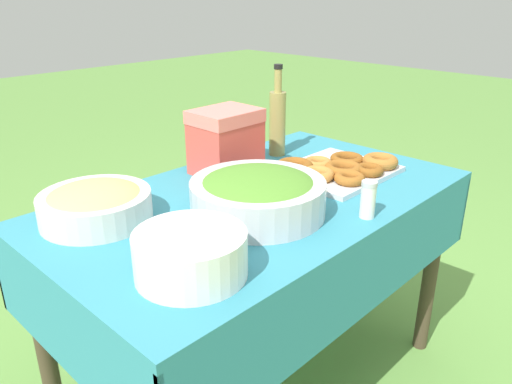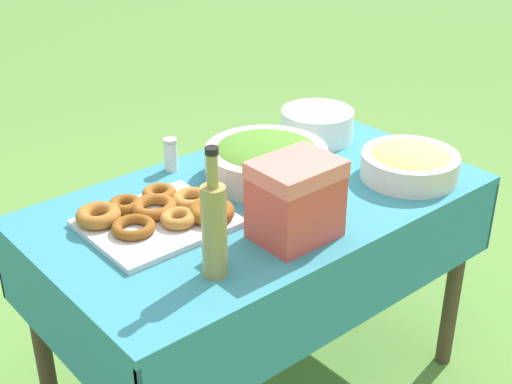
% 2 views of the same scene
% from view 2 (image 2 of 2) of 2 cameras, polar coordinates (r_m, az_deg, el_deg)
% --- Properties ---
extents(picnic_table, '(1.23, 0.71, 0.69)m').
position_cam_2_polar(picnic_table, '(2.00, 0.25, -3.06)').
color(picnic_table, teal).
rests_on(picnic_table, ground_plane).
extents(salad_bowl, '(0.35, 0.35, 0.11)m').
position_cam_2_polar(salad_bowl, '(2.04, 0.82, 2.66)').
color(salad_bowl, silver).
rests_on(salad_bowl, picnic_table).
extents(pasta_bowl, '(0.28, 0.28, 0.09)m').
position_cam_2_polar(pasta_bowl, '(2.09, 12.20, 2.32)').
color(pasta_bowl, silver).
rests_on(pasta_bowl, picnic_table).
extents(donut_platter, '(0.39, 0.33, 0.05)m').
position_cam_2_polar(donut_platter, '(1.84, -7.85, -1.82)').
color(donut_platter, silver).
rests_on(donut_platter, picnic_table).
extents(plate_stack, '(0.23, 0.23, 0.10)m').
position_cam_2_polar(plate_stack, '(2.31, 4.91, 5.41)').
color(plate_stack, white).
rests_on(plate_stack, picnic_table).
extents(olive_oil_bottle, '(0.06, 0.06, 0.31)m').
position_cam_2_polar(olive_oil_bottle, '(1.57, -3.37, -2.79)').
color(olive_oil_bottle, '#998E4C').
rests_on(olive_oil_bottle, picnic_table).
extents(cooler_box, '(0.20, 0.16, 0.20)m').
position_cam_2_polar(cooler_box, '(1.72, 3.18, -0.62)').
color(cooler_box, '#E04C42').
rests_on(cooler_box, picnic_table).
extents(salt_shaker, '(0.04, 0.04, 0.10)m').
position_cam_2_polar(salt_shaker, '(2.10, -6.84, 3.01)').
color(salt_shaker, white).
rests_on(salt_shaker, picnic_table).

